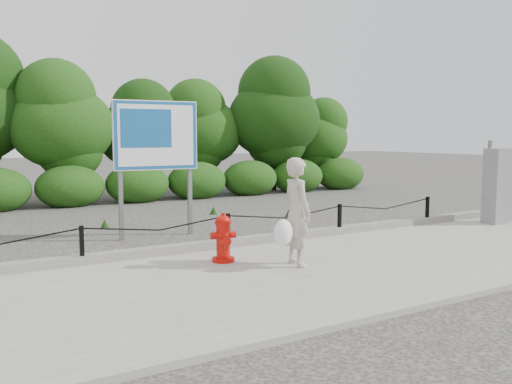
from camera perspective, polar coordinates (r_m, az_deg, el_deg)
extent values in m
plane|color=#2D2B28|center=(9.55, -2.94, -6.31)|extent=(90.00, 90.00, 0.00)
cube|color=gray|center=(7.88, 3.98, -8.68)|extent=(14.00, 4.00, 0.08)
cube|color=slate|center=(9.57, -3.09, -5.37)|extent=(14.00, 0.22, 0.14)
cube|color=black|center=(8.62, -17.86, -5.37)|extent=(0.06, 0.06, 0.60)
cube|color=black|center=(9.48, -2.95, -4.06)|extent=(0.06, 0.06, 0.60)
cube|color=black|center=(10.86, 8.79, -2.83)|extent=(0.06, 0.06, 0.60)
cube|color=black|center=(12.59, 17.58, -1.83)|extent=(0.06, 0.06, 0.60)
cylinder|color=black|center=(8.93, -10.07, -3.34)|extent=(2.50, 0.02, 0.02)
cylinder|color=black|center=(10.08, 3.33, -2.19)|extent=(2.50, 0.02, 0.02)
cylinder|color=black|center=(11.66, 13.54, -1.23)|extent=(2.50, 0.02, 0.02)
cylinder|color=black|center=(17.21, -19.59, 2.33)|extent=(0.18, 0.18, 2.08)
ellipsoid|color=#1F4B11|center=(17.19, -19.76, 7.17)|extent=(3.07, 2.66, 3.32)
cylinder|color=black|center=(18.25, -12.11, 2.43)|extent=(0.18, 0.18, 1.88)
ellipsoid|color=#1F4B11|center=(18.22, -12.20, 6.57)|extent=(2.78, 2.41, 3.01)
cylinder|color=black|center=(19.56, -5.54, 2.87)|extent=(0.18, 0.18, 1.95)
ellipsoid|color=#1F4B11|center=(19.53, -5.58, 6.87)|extent=(2.89, 2.50, 3.12)
cylinder|color=black|center=(20.07, 1.92, 3.59)|extent=(0.18, 0.18, 2.38)
ellipsoid|color=#1F4B11|center=(20.07, 1.93, 8.36)|extent=(3.53, 3.05, 3.81)
cylinder|color=black|center=(21.73, 6.45, 2.86)|extent=(0.18, 0.18, 1.72)
ellipsoid|color=#1F4B11|center=(21.70, 6.48, 6.03)|extent=(2.54, 2.20, 2.75)
cylinder|color=#B60D06|center=(8.50, -3.46, -7.11)|extent=(0.43, 0.43, 0.06)
cylinder|color=#B60D06|center=(8.43, -3.48, -5.15)|extent=(0.26, 0.26, 0.53)
cylinder|color=#B60D06|center=(8.38, -3.49, -3.23)|extent=(0.31, 0.31, 0.05)
ellipsoid|color=#B60D06|center=(8.38, -3.49, -3.04)|extent=(0.27, 0.27, 0.17)
cylinder|color=#B60D06|center=(8.36, -3.49, -2.40)|extent=(0.07, 0.07, 0.05)
cylinder|color=#B60D06|center=(8.38, -4.46, -4.61)|extent=(0.12, 0.13, 0.11)
cylinder|color=#B60D06|center=(8.45, -2.51, -4.51)|extent=(0.12, 0.13, 0.11)
cylinder|color=#B60D06|center=(8.28, -3.20, -5.15)|extent=(0.17, 0.15, 0.15)
cylinder|color=slate|center=(8.32, -3.25, -5.65)|extent=(0.01, 0.05, 0.12)
imported|color=#AEA595|center=(8.13, 4.35, -2.08)|extent=(0.45, 0.63, 1.63)
ellipsoid|color=white|center=(7.86, 2.88, -4.31)|extent=(0.29, 0.23, 0.39)
cube|color=gray|center=(13.18, 24.08, 0.60)|extent=(0.65, 0.40, 1.67)
cube|color=slate|center=(13.31, 23.29, 1.05)|extent=(0.07, 0.07, 1.84)
cube|color=slate|center=(10.72, -14.13, 2.18)|extent=(0.08, 0.08, 2.71)
cube|color=slate|center=(11.15, -7.02, 2.46)|extent=(0.08, 0.08, 2.71)
cube|color=white|center=(10.84, -10.48, 5.88)|extent=(1.69, 0.14, 1.35)
cube|color=#145291|center=(10.81, -10.43, 5.88)|extent=(1.66, 0.09, 1.31)
cube|color=#145291|center=(10.74, -11.47, 6.58)|extent=(1.01, 0.06, 0.74)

